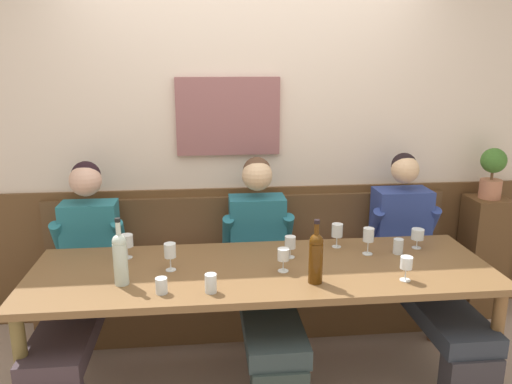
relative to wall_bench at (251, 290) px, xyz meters
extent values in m
cube|color=beige|center=(0.00, 0.26, 1.12)|extent=(6.80, 0.08, 2.80)
cube|color=#895557|center=(-0.14, 0.20, 1.23)|extent=(0.73, 0.04, 0.54)
cube|color=brown|center=(0.00, 0.21, 0.22)|extent=(6.80, 0.03, 0.99)
cube|color=brown|center=(0.00, -0.02, -0.06)|extent=(2.93, 0.42, 0.44)
cube|color=maroon|center=(0.00, -0.02, 0.18)|extent=(2.87, 0.39, 0.05)
cube|color=brown|center=(0.00, 0.17, 0.43)|extent=(2.93, 0.04, 0.45)
cube|color=brown|center=(0.00, -0.69, 0.45)|extent=(2.63, 0.84, 0.04)
cylinder|color=brown|center=(-1.24, -1.04, 0.07)|extent=(0.07, 0.07, 0.71)
cylinder|color=brown|center=(1.24, -1.04, 0.07)|extent=(0.07, 0.07, 0.71)
cylinder|color=brown|center=(-1.24, -0.34, 0.07)|extent=(0.07, 0.07, 0.71)
cylinder|color=brown|center=(1.24, -0.34, 0.07)|extent=(0.07, 0.07, 0.71)
cube|color=#372A30|center=(-1.10, -0.61, 0.15)|extent=(0.31, 1.10, 0.11)
cube|color=#256E7E|center=(-1.10, -0.02, 0.45)|extent=(0.37, 0.20, 0.49)
sphere|color=#D5A58F|center=(-1.10, -0.03, 0.85)|extent=(0.21, 0.21, 0.21)
sphere|color=black|center=(-1.10, 0.00, 0.88)|extent=(0.19, 0.19, 0.19)
cylinder|color=#256E7E|center=(-1.29, -0.06, 0.47)|extent=(0.08, 0.20, 0.27)
cylinder|color=#256E7E|center=(-0.90, -0.06, 0.47)|extent=(0.08, 0.20, 0.27)
cube|color=#293537|center=(0.04, -0.61, 0.15)|extent=(0.32, 1.10, 0.11)
cube|color=#216477|center=(0.04, -0.02, 0.46)|extent=(0.38, 0.22, 0.49)
sphere|color=#D9B289|center=(0.04, -0.03, 0.86)|extent=(0.21, 0.21, 0.21)
sphere|color=#4F3625|center=(0.04, 0.00, 0.88)|extent=(0.19, 0.19, 0.19)
cylinder|color=#216477|center=(-0.16, -0.06, 0.47)|extent=(0.08, 0.20, 0.27)
cylinder|color=#216477|center=(0.24, -0.06, 0.47)|extent=(0.08, 0.20, 0.27)
cube|color=#262B35|center=(1.08, -0.61, 0.15)|extent=(0.32, 1.09, 0.11)
cube|color=navy|center=(1.08, -0.02, 0.47)|extent=(0.39, 0.24, 0.52)
sphere|color=#DFB48A|center=(1.08, -0.03, 0.88)|extent=(0.19, 0.19, 0.19)
sphere|color=black|center=(1.08, 0.00, 0.90)|extent=(0.18, 0.18, 0.18)
cylinder|color=navy|center=(0.87, -0.06, 0.49)|extent=(0.08, 0.20, 0.27)
cylinder|color=navy|center=(1.28, -0.06, 0.49)|extent=(0.08, 0.20, 0.27)
cylinder|color=#B7C9BD|center=(-0.77, -0.82, 0.58)|extent=(0.08, 0.08, 0.23)
sphere|color=#B7C9BD|center=(-0.77, -0.82, 0.71)|extent=(0.08, 0.08, 0.08)
cylinder|color=#B7C9BD|center=(-0.77, -0.82, 0.77)|extent=(0.03, 0.03, 0.10)
cylinder|color=black|center=(-0.77, -0.82, 0.83)|extent=(0.03, 0.03, 0.02)
cylinder|color=#492707|center=(0.26, -0.91, 0.58)|extent=(0.08, 0.08, 0.22)
sphere|color=#492707|center=(0.26, -0.91, 0.70)|extent=(0.08, 0.08, 0.08)
cylinder|color=#492707|center=(0.26, -0.91, 0.76)|extent=(0.03, 0.03, 0.09)
cylinder|color=black|center=(0.26, -0.91, 0.81)|extent=(0.03, 0.03, 0.02)
cylinder|color=silver|center=(0.74, -0.94, 0.47)|extent=(0.06, 0.06, 0.00)
cylinder|color=silver|center=(0.74, -0.94, 0.51)|extent=(0.01, 0.01, 0.07)
cylinder|color=silver|center=(0.74, -0.94, 0.57)|extent=(0.07, 0.07, 0.07)
cylinder|color=#F2D87A|center=(0.74, -0.94, 0.55)|extent=(0.06, 0.06, 0.02)
cylinder|color=silver|center=(0.66, -0.55, 0.47)|extent=(0.06, 0.06, 0.00)
cylinder|color=silver|center=(0.66, -0.55, 0.51)|extent=(0.01, 0.01, 0.08)
cylinder|color=silver|center=(0.66, -0.55, 0.60)|extent=(0.07, 0.07, 0.08)
cylinder|color=silver|center=(1.00, -0.48, 0.47)|extent=(0.06, 0.06, 0.00)
cylinder|color=silver|center=(1.00, -0.48, 0.50)|extent=(0.01, 0.01, 0.06)
cylinder|color=silver|center=(1.00, -0.48, 0.56)|extent=(0.08, 0.08, 0.07)
cylinder|color=#E1D689|center=(1.00, -0.48, 0.54)|extent=(0.07, 0.07, 0.02)
cylinder|color=silver|center=(0.50, -0.41, 0.47)|extent=(0.06, 0.06, 0.00)
cylinder|color=silver|center=(0.50, -0.41, 0.51)|extent=(0.01, 0.01, 0.07)
cylinder|color=silver|center=(0.50, -0.41, 0.58)|extent=(0.07, 0.07, 0.08)
cylinder|color=silver|center=(0.11, -0.75, 0.47)|extent=(0.06, 0.06, 0.00)
cylinder|color=silver|center=(0.11, -0.75, 0.51)|extent=(0.01, 0.01, 0.06)
cylinder|color=silver|center=(0.11, -0.75, 0.57)|extent=(0.07, 0.07, 0.07)
cylinder|color=beige|center=(0.11, -0.75, 0.55)|extent=(0.06, 0.06, 0.02)
cylinder|color=silver|center=(-0.79, -0.46, 0.47)|extent=(0.06, 0.06, 0.00)
cylinder|color=silver|center=(-0.79, -0.46, 0.51)|extent=(0.01, 0.01, 0.07)
cylinder|color=silver|center=(-0.79, -0.46, 0.58)|extent=(0.08, 0.08, 0.07)
cylinder|color=silver|center=(-0.52, -0.67, 0.47)|extent=(0.06, 0.06, 0.00)
cylinder|color=silver|center=(-0.52, -0.67, 0.51)|extent=(0.01, 0.01, 0.07)
cylinder|color=silver|center=(-0.52, -0.67, 0.59)|extent=(0.07, 0.07, 0.08)
cylinder|color=silver|center=(0.18, -0.55, 0.47)|extent=(0.06, 0.06, 0.00)
cylinder|color=silver|center=(0.18, -0.55, 0.50)|extent=(0.01, 0.01, 0.06)
cylinder|color=silver|center=(0.18, -0.55, 0.57)|extent=(0.07, 0.07, 0.07)
cylinder|color=silver|center=(0.85, -0.56, 0.52)|extent=(0.06, 0.06, 0.09)
cylinder|color=silver|center=(-0.55, -0.96, 0.51)|extent=(0.06, 0.06, 0.08)
cylinder|color=silver|center=(-0.30, -0.97, 0.52)|extent=(0.06, 0.06, 0.10)
cube|color=brown|center=(1.76, 0.03, 0.18)|extent=(0.28, 0.28, 0.91)
cylinder|color=#B57053|center=(1.76, 0.03, 0.70)|extent=(0.16, 0.16, 0.14)
cylinder|color=brown|center=(1.76, 0.03, 0.81)|extent=(0.02, 0.02, 0.07)
sphere|color=#3D6E2A|center=(1.76, 0.03, 0.91)|extent=(0.18, 0.18, 0.18)
camera|label=1|loc=(-0.32, -3.35, 1.63)|focal=35.47mm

